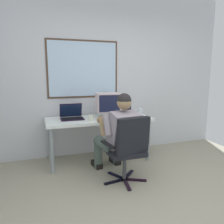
{
  "coord_description": "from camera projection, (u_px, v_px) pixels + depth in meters",
  "views": [
    {
      "loc": [
        -1.2,
        -1.65,
        1.42
      ],
      "look_at": [
        -0.2,
        1.32,
        0.87
      ],
      "focal_mm": 35.11,
      "sensor_mm": 36.0,
      "label": 1
    }
  ],
  "objects": [
    {
      "name": "desk",
      "position": [
        99.0,
        122.0,
        3.57
      ],
      "size": [
        1.67,
        0.69,
        0.72
      ],
      "color": "gray",
      "rests_on": "ground"
    },
    {
      "name": "wine_glass",
      "position": [
        140.0,
        111.0,
        3.58
      ],
      "size": [
        0.09,
        0.09,
        0.14
      ],
      "color": "silver",
      "rests_on": "desk"
    },
    {
      "name": "coffee_mug",
      "position": [
        91.0,
        118.0,
        3.34
      ],
      "size": [
        0.07,
        0.07,
        0.09
      ],
      "color": "beige",
      "rests_on": "desk"
    },
    {
      "name": "crt_monitor",
      "position": [
        108.0,
        103.0,
        3.58
      ],
      "size": [
        0.4,
        0.31,
        0.4
      ],
      "color": "beige",
      "rests_on": "desk"
    },
    {
      "name": "person_seated",
      "position": [
        119.0,
        134.0,
        3.02
      ],
      "size": [
        0.59,
        0.88,
        1.18
      ],
      "color": "#46564E",
      "rests_on": "ground"
    },
    {
      "name": "office_chair",
      "position": [
        128.0,
        146.0,
        2.8
      ],
      "size": [
        0.6,
        0.58,
        0.9
      ],
      "color": "black",
      "rests_on": "ground"
    },
    {
      "name": "wall_rear",
      "position": [
        107.0,
        73.0,
        3.9
      ],
      "size": [
        4.47,
        0.08,
        2.85
      ],
      "color": "silver",
      "rests_on": "ground"
    },
    {
      "name": "desk_speaker",
      "position": [
        129.0,
        109.0,
        3.85
      ],
      "size": [
        0.07,
        0.08,
        0.2
      ],
      "color": "black",
      "rests_on": "desk"
    },
    {
      "name": "laptop",
      "position": [
        72.0,
        115.0,
        3.48
      ],
      "size": [
        0.36,
        0.3,
        0.24
      ],
      "color": "black",
      "rests_on": "desk"
    },
    {
      "name": "cd_case",
      "position": [
        129.0,
        117.0,
        3.58
      ],
      "size": [
        0.16,
        0.15,
        0.01
      ],
      "color": "blue",
      "rests_on": "desk"
    },
    {
      "name": "ground_plane",
      "position": [
        174.0,
        220.0,
        2.16
      ],
      "size": [
        4.47,
        4.32,
        0.02
      ],
      "primitive_type": "cube",
      "color": "gray"
    }
  ]
}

